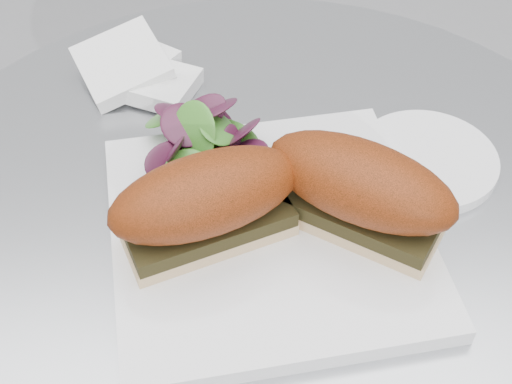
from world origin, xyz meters
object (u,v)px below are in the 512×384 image
saucer (427,160)px  sandwich_left (207,202)px  sandwich_right (359,189)px  plate (268,232)px

saucer → sandwich_left: bearing=-154.7°
saucer → sandwich_right: bearing=-133.1°
sandwich_left → sandwich_right: (0.12, 0.01, 0.00)m
plate → sandwich_left: size_ratio=1.51×
sandwich_left → saucer: size_ratio=1.31×
sandwich_right → saucer: 0.13m
sandwich_left → sandwich_right: bearing=-17.3°
plate → saucer: plate is taller
plate → sandwich_right: size_ratio=1.50×
plate → saucer: bearing=29.1°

